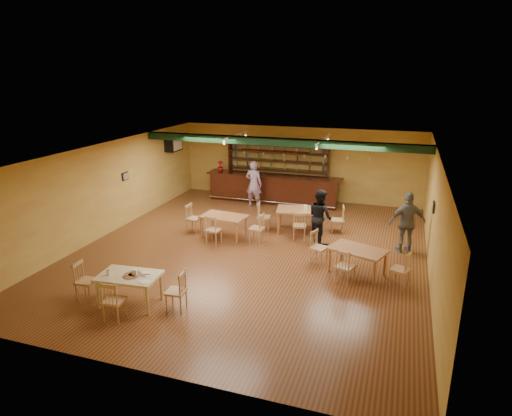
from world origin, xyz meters
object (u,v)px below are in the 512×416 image
(dining_table_b, at_px, (300,220))
(near_table, at_px, (130,289))
(dining_table_a, at_px, (224,226))
(dining_table_d, at_px, (357,261))
(patron_bar, at_px, (254,184))
(patron_right_a, at_px, (320,216))
(bar_counter, at_px, (273,189))

(dining_table_b, relative_size, near_table, 1.14)
(dining_table_a, height_order, dining_table_b, dining_table_b)
(dining_table_a, xyz_separation_m, near_table, (-0.38, -4.77, 0.01))
(dining_table_d, relative_size, near_table, 1.04)
(near_table, distance_m, patron_bar, 8.30)
(dining_table_a, xyz_separation_m, patron_right_a, (3.04, 0.46, 0.51))
(patron_bar, bearing_deg, dining_table_a, 96.83)
(dining_table_d, relative_size, patron_bar, 0.78)
(dining_table_a, distance_m, patron_bar, 3.56)
(near_table, height_order, patron_right_a, patron_right_a)
(dining_table_b, xyz_separation_m, dining_table_d, (2.17, -2.74, -0.03))
(near_table, relative_size, patron_bar, 0.75)
(patron_right_a, bearing_deg, bar_counter, -8.78)
(dining_table_d, bearing_deg, patron_right_a, 144.63)
(dining_table_a, xyz_separation_m, dining_table_d, (4.41, -1.48, -0.00))
(bar_counter, distance_m, dining_table_a, 4.36)
(bar_counter, bearing_deg, patron_right_a, -55.67)
(bar_counter, bearing_deg, near_table, -94.85)
(dining_table_a, relative_size, patron_bar, 0.78)
(patron_bar, bearing_deg, dining_table_d, 136.62)
(near_table, bearing_deg, patron_right_a, 51.63)
(near_table, xyz_separation_m, patron_bar, (0.21, 8.28, 0.55))
(dining_table_b, distance_m, patron_right_a, 1.23)
(patron_bar, bearing_deg, dining_table_b, 140.99)
(dining_table_b, height_order, dining_table_d, dining_table_b)
(dining_table_a, distance_m, patron_right_a, 3.12)
(patron_bar, bearing_deg, bar_counter, -120.22)
(dining_table_a, bearing_deg, patron_right_a, 14.66)
(patron_bar, xyz_separation_m, patron_right_a, (3.21, -3.05, -0.05))
(dining_table_d, bearing_deg, near_table, -126.16)
(patron_right_a, bearing_deg, dining_table_d, 172.18)
(bar_counter, height_order, dining_table_a, bar_counter)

